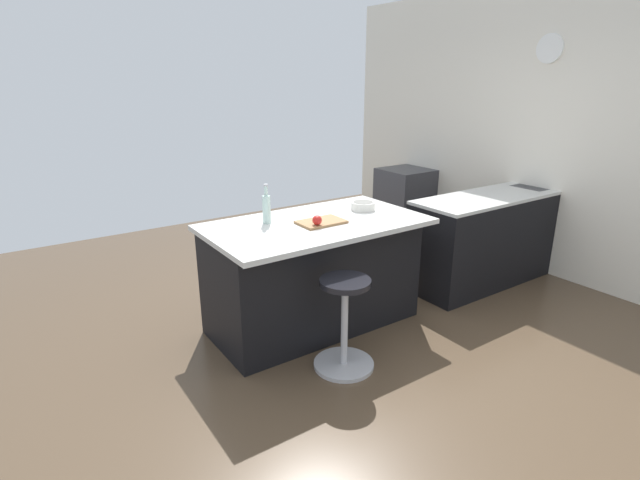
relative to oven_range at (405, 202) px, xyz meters
name	(u,v)px	position (x,y,z in m)	size (l,w,h in m)	color
ground_plane	(337,333)	(2.35, 1.68, -0.44)	(7.62, 7.62, 0.00)	brown
interior_partition_left	(550,132)	(-0.35, 1.68, 1.03)	(0.15, 5.86, 2.94)	silver
sink_cabinet	(513,231)	(0.00, 1.63, 0.02)	(2.57, 0.60, 1.18)	black
oven_range	(405,202)	(0.00, 0.00, 0.00)	(0.60, 0.61, 0.87)	#38383D
kitchen_island	(313,273)	(2.41, 1.43, 0.03)	(1.75, 0.98, 0.92)	black
stool_by_window	(344,327)	(2.59, 2.10, -0.11)	(0.44, 0.44, 0.69)	#B7B7BC
cutting_board	(321,222)	(2.40, 1.53, 0.49)	(0.36, 0.24, 0.02)	olive
apple_red	(317,220)	(2.48, 1.60, 0.54)	(0.07, 0.07, 0.07)	red
water_bottle	(266,208)	(2.75, 1.29, 0.61)	(0.06, 0.06, 0.31)	silver
fruit_bowl	(363,205)	(1.87, 1.40, 0.52)	(0.21, 0.21, 0.07)	silver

